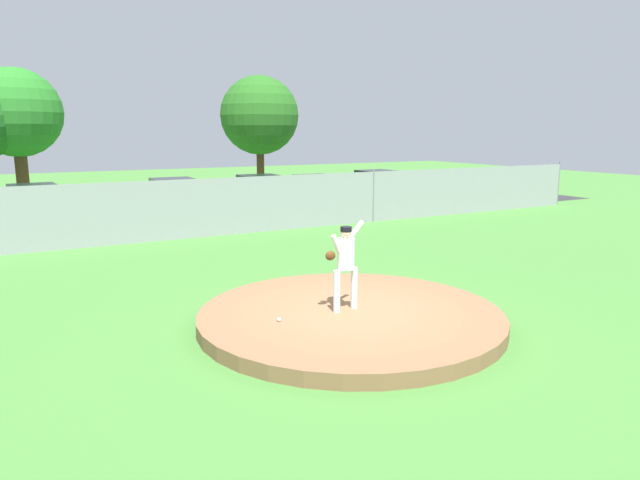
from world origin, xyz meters
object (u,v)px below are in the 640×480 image
(parked_car_slate, at_px, (175,199))
(parked_car_white, at_px, (263,195))
(parked_car_champagne, at_px, (35,209))
(pitcher_youth, at_px, (345,259))
(baseball, at_px, (279,319))
(parked_car_teal, at_px, (320,193))
(traffic_cone_orange, at_px, (91,211))
(parked_car_navy, at_px, (382,188))

(parked_car_slate, bearing_deg, parked_car_white, -2.28)
(parked_car_champagne, bearing_deg, pitcher_youth, -72.29)
(pitcher_youth, relative_size, baseball, 22.77)
(parked_car_slate, height_order, parked_car_teal, parked_car_slate)
(parked_car_white, distance_m, parked_car_teal, 2.70)
(parked_car_white, bearing_deg, traffic_cone_orange, 162.96)
(parked_car_slate, relative_size, parked_car_white, 0.94)
(parked_car_white, height_order, traffic_cone_orange, parked_car_white)
(baseball, relative_size, parked_car_navy, 0.02)
(parked_car_white, bearing_deg, parked_car_slate, 177.72)
(pitcher_youth, height_order, traffic_cone_orange, pitcher_youth)
(parked_car_champagne, height_order, traffic_cone_orange, parked_car_champagne)
(parked_car_navy, bearing_deg, parked_car_teal, -170.55)
(traffic_cone_orange, bearing_deg, parked_car_white, -17.04)
(parked_car_white, bearing_deg, parked_car_navy, 1.02)
(pitcher_youth, bearing_deg, traffic_cone_orange, 98.17)
(pitcher_youth, relative_size, parked_car_navy, 0.35)
(parked_car_teal, height_order, parked_car_champagne, parked_car_champagne)
(parked_car_white, distance_m, parked_car_champagne, 9.15)
(pitcher_youth, xyz_separation_m, baseball, (-1.36, -0.00, -0.95))
(baseball, xyz_separation_m, parked_car_white, (5.93, 14.65, 0.48))
(pitcher_youth, distance_m, parked_car_white, 15.35)
(parked_car_navy, bearing_deg, baseball, -130.16)
(baseball, xyz_separation_m, traffic_cone_orange, (-1.05, 16.79, -0.04))
(parked_car_slate, xyz_separation_m, traffic_cone_orange, (-3.09, 1.98, -0.51))
(baseball, distance_m, parked_car_teal, 16.52)
(parked_car_white, xyz_separation_m, parked_car_teal, (2.65, -0.53, -0.02))
(parked_car_slate, xyz_separation_m, parked_car_white, (3.88, -0.15, 0.00))
(parked_car_white, distance_m, parked_car_navy, 6.54)
(baseball, distance_m, parked_car_navy, 19.33)
(baseball, bearing_deg, parked_car_white, 67.98)
(parked_car_slate, height_order, parked_car_navy, parked_car_slate)
(parked_car_white, height_order, parked_car_champagne, parked_car_champagne)
(parked_car_slate, bearing_deg, baseball, -97.86)
(parked_car_teal, xyz_separation_m, traffic_cone_orange, (-9.62, 2.67, -0.49))
(pitcher_youth, height_order, parked_car_navy, pitcher_youth)
(baseball, distance_m, parked_car_slate, 14.95)
(pitcher_youth, height_order, parked_car_slate, pitcher_youth)
(parked_car_white, xyz_separation_m, parked_car_navy, (6.54, 0.12, 0.00))
(parked_car_teal, height_order, traffic_cone_orange, parked_car_teal)
(pitcher_youth, xyz_separation_m, parked_car_teal, (7.21, 14.12, -0.49))
(pitcher_youth, bearing_deg, parked_car_white, 72.69)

